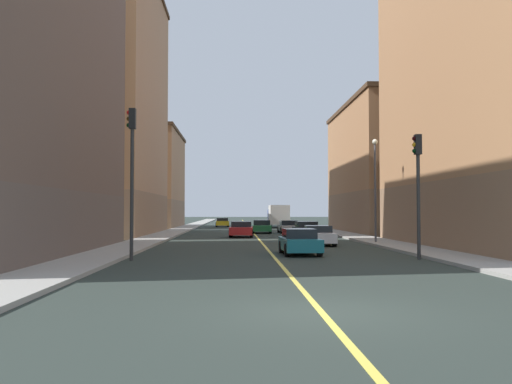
# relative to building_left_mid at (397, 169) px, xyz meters

# --- Properties ---
(ground_plane) EXTENTS (400.00, 400.00, 0.00)m
(ground_plane) POSITION_rel_building_left_mid_xyz_m (-14.67, -43.19, -6.52)
(ground_plane) COLOR #29332E
(ground_plane) RESTS_ON ground
(sidewalk_left) EXTENTS (2.55, 168.00, 0.15)m
(sidewalk_left) POSITION_rel_building_left_mid_xyz_m (-6.63, 5.81, -6.44)
(sidewalk_left) COLOR #9E9B93
(sidewalk_left) RESTS_ON ground
(sidewalk_right) EXTENTS (2.55, 168.00, 0.15)m
(sidewalk_right) POSITION_rel_building_left_mid_xyz_m (-22.72, 5.81, -6.44)
(sidewalk_right) COLOR #9E9B93
(sidewalk_right) RESTS_ON ground
(lane_center_stripe) EXTENTS (0.16, 154.00, 0.01)m
(lane_center_stripe) POSITION_rel_building_left_mid_xyz_m (-14.67, 5.81, -6.51)
(lane_center_stripe) COLOR #E5D14C
(lane_center_stripe) RESTS_ON ground
(building_left_mid) EXTENTS (11.00, 20.28, 13.02)m
(building_left_mid) POSITION_rel_building_left_mid_xyz_m (0.00, 0.00, 0.00)
(building_left_mid) COLOR #8F6B4F
(building_left_mid) RESTS_ON ground
(building_right_midblock) EXTENTS (11.00, 20.03, 24.01)m
(building_right_midblock) POSITION_rel_building_left_mid_xyz_m (-29.34, -4.03, 5.50)
(building_right_midblock) COLOR #8F6B4F
(building_right_midblock) RESTS_ON ground
(building_right_distant) EXTENTS (11.00, 17.57, 12.76)m
(building_right_distant) POSITION_rel_building_left_mid_xyz_m (-29.34, 18.19, -0.13)
(building_right_distant) COLOR #8F6B4F
(building_right_distant) RESTS_ON ground
(traffic_light_left_near) EXTENTS (0.40, 0.32, 5.61)m
(traffic_light_left_near) POSITION_rel_building_left_mid_xyz_m (-8.32, -30.78, -2.86)
(traffic_light_left_near) COLOR #2D2D2D
(traffic_light_left_near) RESTS_ON ground
(traffic_light_right_near) EXTENTS (0.40, 0.32, 6.69)m
(traffic_light_right_near) POSITION_rel_building_left_mid_xyz_m (-21.05, -30.78, -2.24)
(traffic_light_right_near) COLOR #2D2D2D
(traffic_light_right_near) RESTS_ON ground
(street_lamp_left_near) EXTENTS (0.36, 0.36, 6.76)m
(street_lamp_left_near) POSITION_rel_building_left_mid_xyz_m (-7.30, -19.44, -2.24)
(street_lamp_left_near) COLOR #4C4C51
(street_lamp_left_near) RESTS_ON ground
(car_teal) EXTENTS (1.87, 3.95, 1.28)m
(car_teal) POSITION_rel_building_left_mid_xyz_m (-13.29, -27.71, -5.88)
(car_teal) COLOR #196670
(car_teal) RESTS_ON ground
(car_silver) EXTENTS (1.98, 4.06, 1.26)m
(car_silver) POSITION_rel_building_left_mid_xyz_m (-11.20, -0.82, -5.91)
(car_silver) COLOR silver
(car_silver) RESTS_ON ground
(car_yellow) EXTENTS (1.97, 4.39, 1.24)m
(car_yellow) POSITION_rel_building_left_mid_xyz_m (-18.27, 21.36, -5.89)
(car_yellow) COLOR gold
(car_yellow) RESTS_ON ground
(car_black) EXTENTS (2.01, 4.02, 1.31)m
(car_black) POSITION_rel_building_left_mid_xyz_m (-10.56, -9.65, -5.87)
(car_black) COLOR black
(car_black) RESTS_ON ground
(car_red) EXTENTS (2.08, 4.15, 1.31)m
(car_red) POSITION_rel_building_left_mid_xyz_m (-15.97, -8.86, -5.88)
(car_red) COLOR red
(car_red) RESTS_ON ground
(car_green) EXTENTS (2.03, 4.65, 1.29)m
(car_green) POSITION_rel_building_left_mid_xyz_m (-13.85, -0.63, -5.90)
(car_green) COLOR #1E6B38
(car_green) RESTS_ON ground
(car_white) EXTENTS (2.06, 4.56, 1.24)m
(car_white) POSITION_rel_building_left_mid_xyz_m (-11.18, -20.10, -5.91)
(car_white) COLOR white
(car_white) RESTS_ON ground
(box_truck) EXTENTS (2.58, 6.76, 2.96)m
(box_truck) POSITION_rel_building_left_mid_xyz_m (-10.74, 17.50, -4.93)
(box_truck) COLOR navy
(box_truck) RESTS_ON ground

